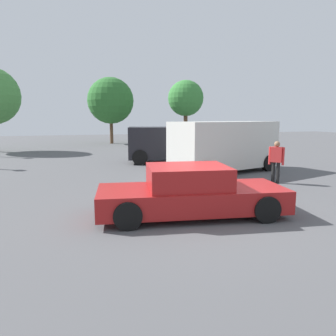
{
  "coord_description": "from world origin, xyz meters",
  "views": [
    {
      "loc": [
        -3.03,
        -7.01,
        2.43
      ],
      "look_at": [
        -0.23,
        2.06,
        0.9
      ],
      "focal_mm": 33.31,
      "sensor_mm": 36.0,
      "label": 1
    }
  ],
  "objects_px": {
    "sedan_foreground": "(191,193)",
    "pedestrian": "(276,158)",
    "van_white": "(225,145)",
    "dog": "(171,181)",
    "suv_dark": "(172,143)"
  },
  "relations": [
    {
      "from": "van_white",
      "to": "dog",
      "type": "bearing_deg",
      "value": -158.68
    },
    {
      "from": "sedan_foreground",
      "to": "dog",
      "type": "height_order",
      "value": "sedan_foreground"
    },
    {
      "from": "van_white",
      "to": "pedestrian",
      "type": "distance_m",
      "value": 2.89
    },
    {
      "from": "dog",
      "to": "pedestrian",
      "type": "xyz_separation_m",
      "value": [
        4.05,
        -0.24,
        0.66
      ]
    },
    {
      "from": "dog",
      "to": "van_white",
      "type": "height_order",
      "value": "van_white"
    },
    {
      "from": "van_white",
      "to": "pedestrian",
      "type": "height_order",
      "value": "van_white"
    },
    {
      "from": "suv_dark",
      "to": "pedestrian",
      "type": "relative_size",
      "value": 3.14
    },
    {
      "from": "dog",
      "to": "van_white",
      "type": "distance_m",
      "value": 4.31
    },
    {
      "from": "van_white",
      "to": "suv_dark",
      "type": "bearing_deg",
      "value": 93.88
    },
    {
      "from": "dog",
      "to": "suv_dark",
      "type": "relative_size",
      "value": 0.13
    },
    {
      "from": "van_white",
      "to": "pedestrian",
      "type": "xyz_separation_m",
      "value": [
        0.71,
        -2.79,
        -0.29
      ]
    },
    {
      "from": "sedan_foreground",
      "to": "pedestrian",
      "type": "distance_m",
      "value": 5.28
    },
    {
      "from": "dog",
      "to": "pedestrian",
      "type": "relative_size",
      "value": 0.4
    },
    {
      "from": "sedan_foreground",
      "to": "dog",
      "type": "distance_m",
      "value": 3.03
    },
    {
      "from": "van_white",
      "to": "suv_dark",
      "type": "xyz_separation_m",
      "value": [
        -1.33,
        3.65,
        -0.16
      ]
    }
  ]
}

